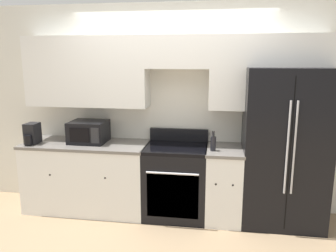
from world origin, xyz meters
TOP-DOWN VIEW (x-y plane):
  - ground_plane at (0.00, 0.00)m, footprint 12.00×12.00m
  - wall_back at (-0.01, 0.58)m, footprint 8.00×0.39m
  - lower_cabinets_left at (-1.05, 0.31)m, footprint 1.56×0.64m
  - lower_cabinets_right at (0.68, 0.31)m, footprint 0.44×0.64m
  - oven_range at (0.10, 0.31)m, footprint 0.75×0.65m
  - refrigerator at (1.35, 0.35)m, footprint 0.93×0.74m
  - microwave at (-1.02, 0.35)m, footprint 0.45×0.39m
  - bottle at (0.54, 0.19)m, footprint 0.06×0.06m
  - paper_towel_holder at (-1.69, 0.18)m, footprint 0.15×0.25m

SIDE VIEW (x-z plane):
  - ground_plane at x=0.00m, z-range 0.00..0.00m
  - lower_cabinets_left at x=-1.05m, z-range 0.00..0.89m
  - lower_cabinets_right at x=0.68m, z-range 0.00..0.89m
  - oven_range at x=0.10m, z-range -0.07..0.97m
  - refrigerator at x=1.35m, z-range 0.00..1.83m
  - bottle at x=0.54m, z-range 0.86..1.09m
  - paper_towel_holder at x=-1.69m, z-range 0.88..1.13m
  - microwave at x=-1.02m, z-range 0.88..1.16m
  - wall_back at x=-0.01m, z-range 0.21..2.81m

